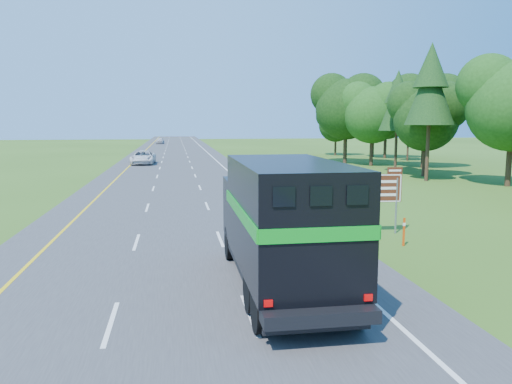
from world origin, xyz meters
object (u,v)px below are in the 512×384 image
horse_truck (282,221)px  exit_sign (383,191)px  far_car (160,141)px  white_suv (143,157)px

horse_truck → exit_sign: (6.33, 7.07, -0.16)m
horse_truck → exit_sign: 9.49m
horse_truck → far_car: (-6.73, 110.11, -1.44)m
exit_sign → horse_truck: bearing=-127.3°
far_car → white_suv: bearing=-85.5°
white_suv → far_car: bearing=91.6°
far_car → exit_sign: (13.07, -103.04, 1.28)m
horse_truck → white_suv: size_ratio=1.52×
far_car → horse_truck: bearing=-81.6°
horse_truck → white_suv: 49.53m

